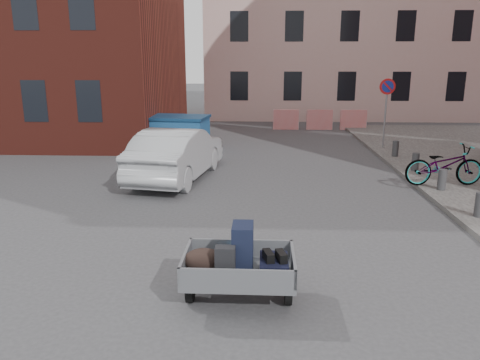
{
  "coord_description": "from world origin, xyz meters",
  "views": [
    {
      "loc": [
        1.14,
        -8.77,
        3.49
      ],
      "look_at": [
        0.77,
        0.42,
        1.1
      ],
      "focal_mm": 35.0,
      "sensor_mm": 36.0,
      "label": 1
    }
  ],
  "objects_px": {
    "dumpster": "(167,133)",
    "bicycle": "(444,165)",
    "trailer": "(238,264)",
    "silver_car": "(177,153)"
  },
  "relations": [
    {
      "from": "trailer",
      "to": "bicycle",
      "type": "bearing_deg",
      "value": 50.85
    },
    {
      "from": "dumpster",
      "to": "bicycle",
      "type": "height_order",
      "value": "dumpster"
    },
    {
      "from": "dumpster",
      "to": "silver_car",
      "type": "relative_size",
      "value": 0.73
    },
    {
      "from": "bicycle",
      "to": "dumpster",
      "type": "bearing_deg",
      "value": 53.19
    },
    {
      "from": "trailer",
      "to": "silver_car",
      "type": "height_order",
      "value": "silver_car"
    },
    {
      "from": "trailer",
      "to": "silver_car",
      "type": "relative_size",
      "value": 0.39
    },
    {
      "from": "trailer",
      "to": "dumpster",
      "type": "height_order",
      "value": "dumpster"
    },
    {
      "from": "trailer",
      "to": "dumpster",
      "type": "xyz_separation_m",
      "value": [
        -3.33,
        11.9,
        0.06
      ]
    },
    {
      "from": "trailer",
      "to": "bicycle",
      "type": "xyz_separation_m",
      "value": [
        5.34,
        6.42,
        0.07
      ]
    },
    {
      "from": "dumpster",
      "to": "bicycle",
      "type": "xyz_separation_m",
      "value": [
        8.67,
        -5.48,
        0.01
      ]
    }
  ]
}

